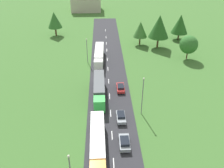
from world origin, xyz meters
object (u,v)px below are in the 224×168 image
object	(u,v)px
tree_birch	(54,20)
truck_lead	(98,144)
tree_maple	(140,29)
car_fourth	(121,88)
car_third	(121,117)
lamppost_second	(143,94)
tree_pine	(159,26)
truck_second	(99,89)
car_second	(125,142)
lamppost_third	(87,49)
tree_oak	(180,24)
distant_building	(86,2)
truck_third	(99,55)
tree_elm	(189,45)

from	to	relation	value
tree_birch	truck_lead	bearing A→B (deg)	-74.75
tree_maple	car_fourth	bearing A→B (deg)	-106.68
truck_lead	car_third	xyz separation A→B (m)	(4.68, 8.69, -1.24)
lamppost_second	car_third	bearing A→B (deg)	-156.13
tree_pine	truck_second	bearing A→B (deg)	-123.78
car_second	lamppost_third	size ratio (longest dim) A/B	0.54
truck_lead	car_third	bearing A→B (deg)	61.66
truck_second	lamppost_second	xyz separation A→B (m)	(8.97, -6.60, 2.67)
car_second	tree_maple	distance (m)	49.33
lamppost_third	tree_birch	world-z (taller)	tree_birch
tree_oak	tree_birch	xyz separation A→B (m)	(-45.67, 6.09, 0.28)
car_second	lamppost_third	xyz separation A→B (m)	(-8.12, 34.82, 3.37)
tree_birch	tree_oak	bearing A→B (deg)	-7.59
distant_building	tree_oak	bearing A→B (deg)	-50.23
truck_second	car_second	world-z (taller)	truck_second
truck_lead	tree_maple	size ratio (longest dim) A/B	1.81
tree_birch	truck_third	bearing A→B (deg)	-54.97
truck_third	tree_elm	bearing A→B (deg)	1.78
lamppost_second	tree_birch	xyz separation A→B (m)	(-25.62, 49.52, 1.16)
tree_maple	tree_oak	bearing A→B (deg)	17.09
car_third	lamppost_second	bearing A→B (deg)	23.87
truck_third	truck_lead	bearing A→B (deg)	-90.25
tree_maple	tree_pine	world-z (taller)	tree_pine
truck_second	truck_third	world-z (taller)	truck_second
truck_second	lamppost_third	bearing A→B (deg)	100.72
truck_third	tree_oak	world-z (taller)	tree_oak
truck_third	car_third	size ratio (longest dim) A/B	3.59
tree_oak	distant_building	bearing A→B (deg)	129.77
distant_building	tree_elm	bearing A→B (deg)	-60.51
truck_second	distant_building	size ratio (longest dim) A/B	0.92
tree_birch	tree_elm	size ratio (longest dim) A/B	1.21
lamppost_third	tree_pine	xyz separation A→B (m)	(23.32, 10.65, 3.14)
lamppost_second	distant_building	world-z (taller)	lamppost_second
car_second	car_third	xyz separation A→B (m)	(-0.10, 7.36, -0.04)
tree_pine	distant_building	xyz separation A→B (m)	(-26.49, 50.29, -3.20)
truck_lead	tree_maple	bearing A→B (deg)	73.92
tree_pine	distant_building	world-z (taller)	tree_pine
truck_third	lamppost_third	xyz separation A→B (m)	(-3.50, -0.41, 2.13)
lamppost_second	tree_birch	distance (m)	55.77
car_fourth	tree_elm	world-z (taller)	tree_elm
distant_building	lamppost_second	bearing A→B (deg)	-79.69
truck_lead	tree_pine	world-z (taller)	tree_pine
car_third	car_fourth	size ratio (longest dim) A/B	0.98
truck_second	car_fourth	distance (m)	6.01
truck_lead	car_fourth	distance (m)	20.75
car_third	tree_oak	bearing A→B (deg)	61.60
tree_oak	tree_maple	xyz separation A→B (m)	(-14.98, -4.60, -0.23)
truck_third	car_second	xyz separation A→B (m)	(4.63, -35.23, -1.24)
truck_second	tree_oak	bearing A→B (deg)	51.77
car_fourth	lamppost_second	bearing A→B (deg)	-67.89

